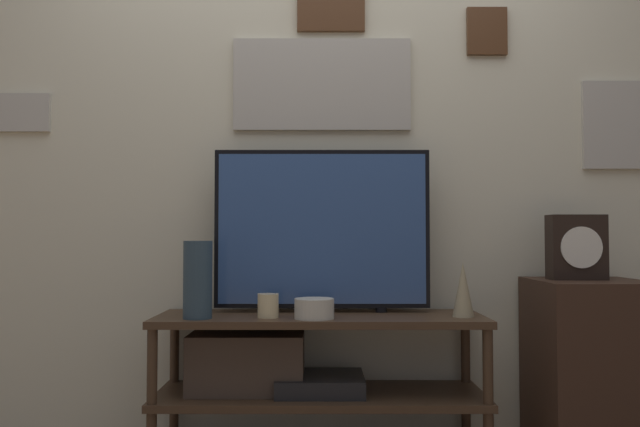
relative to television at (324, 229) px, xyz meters
name	(u,v)px	position (x,y,z in m)	size (l,w,h in m)	color
wall_back	(324,129)	(0.00, 0.17, 0.46)	(6.40, 0.08, 2.70)	beige
media_console	(295,363)	(-0.12, -0.09, -0.56)	(1.35, 0.43, 0.53)	#422D1E
television	(324,229)	(0.00, 0.00, 0.00)	(0.93, 0.05, 0.70)	black
vase_wide_bowl	(316,309)	(-0.03, -0.21, -0.32)	(0.16, 0.16, 0.08)	beige
vase_slim_bronze	(465,289)	(0.57, -0.15, -0.25)	(0.09, 0.09, 0.22)	tan
vase_tall_ceramic	(199,280)	(-0.50, -0.21, -0.20)	(0.11, 0.11, 0.31)	#2D4251
candle_jar	(270,306)	(-0.22, -0.18, -0.31)	(0.08, 0.08, 0.10)	beige
side_table	(593,363)	(1.11, -0.11, -0.55)	(0.45, 0.45, 0.68)	#382319
mantel_clock	(579,247)	(1.06, -0.09, -0.08)	(0.23, 0.11, 0.27)	black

